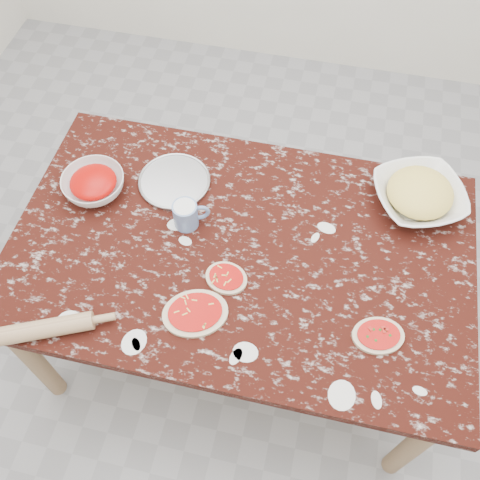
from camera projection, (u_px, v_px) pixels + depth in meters
name	position (u px, v px, depth m)	size (l,w,h in m)	color
ground	(240.00, 334.00, 2.48)	(4.00, 4.00, 0.00)	gray
worktable	(240.00, 260.00, 1.92)	(1.60, 1.00, 0.75)	black
pizza_tray	(174.00, 182.00, 2.00)	(0.26, 0.26, 0.01)	#B2B2B7
sauce_bowl	(94.00, 185.00, 1.95)	(0.23, 0.23, 0.07)	white
cheese_bowl	(418.00, 196.00, 1.92)	(0.31, 0.31, 0.08)	white
flour_mug	(187.00, 214.00, 1.86)	(0.13, 0.09, 0.10)	#6784B7
pizza_left	(195.00, 313.00, 1.70)	(0.26, 0.23, 0.02)	beige
pizza_mid	(226.00, 278.00, 1.77)	(0.17, 0.15, 0.02)	beige
pizza_right	(378.00, 335.00, 1.66)	(0.19, 0.17, 0.02)	beige
rolling_pin	(45.00, 329.00, 1.65)	(0.06, 0.06, 0.30)	tan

